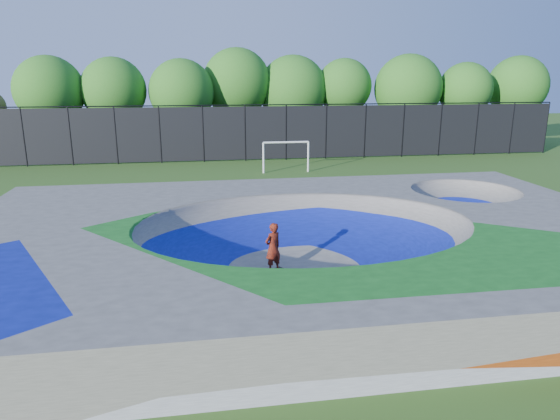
% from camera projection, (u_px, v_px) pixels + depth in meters
% --- Properties ---
extents(ground, '(120.00, 120.00, 0.00)m').
position_uv_depth(ground, '(304.00, 265.00, 16.45)').
color(ground, '#2D5317').
rests_on(ground, ground).
extents(skate_deck, '(22.00, 14.00, 1.50)m').
position_uv_depth(skate_deck, '(305.00, 244.00, 16.26)').
color(skate_deck, gray).
rests_on(skate_deck, ground).
extents(skater, '(0.71, 0.64, 1.63)m').
position_uv_depth(skater, '(273.00, 248.00, 15.67)').
color(skater, '#B52A0E').
rests_on(skater, ground).
extents(skateboard, '(0.76, 0.64, 0.05)m').
position_uv_depth(skateboard, '(273.00, 271.00, 15.88)').
color(skateboard, black).
rests_on(skateboard, ground).
extents(soccer_goal, '(3.03, 0.12, 2.00)m').
position_uv_depth(soccer_goal, '(286.00, 151.00, 31.78)').
color(soccer_goal, white).
rests_on(soccer_goal, ground).
extents(fence, '(48.09, 0.09, 4.04)m').
position_uv_depth(fence, '(245.00, 132.00, 35.92)').
color(fence, black).
rests_on(fence, ground).
extents(treeline, '(53.31, 7.64, 8.24)m').
position_uv_depth(treeline, '(258.00, 89.00, 40.03)').
color(treeline, '#4A3425').
rests_on(treeline, ground).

